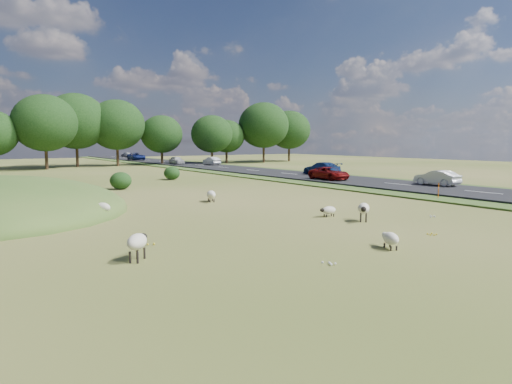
# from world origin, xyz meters

# --- Properties ---
(ground) EXTENTS (160.00, 160.00, 0.00)m
(ground) POSITION_xyz_m (0.00, 20.00, 0.00)
(ground) COLOR #43581B
(ground) RESTS_ON ground
(road) EXTENTS (8.00, 150.00, 0.25)m
(road) POSITION_xyz_m (20.00, 30.00, 0.12)
(road) COLOR black
(road) RESTS_ON ground
(treeline) EXTENTS (96.28, 14.66, 11.70)m
(treeline) POSITION_xyz_m (-1.06, 55.44, 6.57)
(treeline) COLOR black
(treeline) RESTS_ON ground
(shrubs) EXTENTS (23.33, 12.11, 1.49)m
(shrubs) POSITION_xyz_m (-3.54, 24.96, 0.72)
(shrubs) COLOR black
(shrubs) RESTS_ON ground
(marker_post) EXTENTS (0.06, 0.06, 1.20)m
(marker_post) POSITION_xyz_m (14.88, 0.30, 0.60)
(marker_post) COLOR #D8590C
(marker_post) RESTS_ON ground
(sheep_0) EXTENTS (0.82, 1.16, 0.64)m
(sheep_0) POSITION_xyz_m (0.40, -7.69, 0.41)
(sheep_0) COLOR beige
(sheep_0) RESTS_ON ground
(sheep_1) EXTENTS (1.16, 1.25, 0.94)m
(sheep_1) POSITION_xyz_m (-8.21, -4.06, 0.66)
(sheep_1) COLOR beige
(sheep_1) RESTS_ON ground
(sheep_2) EXTENTS (0.90, 1.39, 0.77)m
(sheep_2) POSITION_xyz_m (1.10, 8.13, 0.48)
(sheep_2) COLOR beige
(sheep_2) RESTS_ON ground
(sheep_3) EXTENTS (1.02, 0.53, 0.58)m
(sheep_3) POSITION_xyz_m (3.53, -0.84, 0.36)
(sheep_3) COLOR beige
(sheep_3) RESTS_ON ground
(sheep_4) EXTENTS (1.24, 1.20, 0.95)m
(sheep_4) POSITION_xyz_m (4.03, -2.91, 0.66)
(sheep_4) COLOR beige
(sheep_4) RESTS_ON ground
(sheep_5) EXTENTS (0.90, 1.23, 0.86)m
(sheep_5) POSITION_xyz_m (-6.89, 5.30, 0.60)
(sheep_5) COLOR beige
(sheep_5) RESTS_ON ground
(car_0) EXTENTS (1.56, 3.87, 1.32)m
(car_0) POSITION_xyz_m (18.10, 52.67, 0.91)
(car_0) COLOR silver
(car_0) RESTS_ON road
(car_1) EXTENTS (1.37, 3.92, 1.29)m
(car_1) POSITION_xyz_m (21.90, 47.22, 0.90)
(car_1) COLOR silver
(car_1) RESTS_ON road
(car_2) EXTENTS (1.72, 4.24, 1.23)m
(car_2) POSITION_xyz_m (21.90, 91.37, 0.86)
(car_2) COLOR #9D9FA4
(car_2) RESTS_ON road
(car_3) EXTENTS (2.05, 5.05, 1.46)m
(car_3) POSITION_xyz_m (21.90, 20.39, 0.98)
(car_3) COLOR navy
(car_3) RESTS_ON road
(car_4) EXTENTS (2.49, 5.40, 1.50)m
(car_4) POSITION_xyz_m (18.10, 73.05, 1.00)
(car_4) COLOR navy
(car_4) RESTS_ON road
(car_5) EXTENTS (2.10, 4.55, 1.26)m
(car_5) POSITION_xyz_m (18.10, 14.98, 0.88)
(car_5) COLOR maroon
(car_5) RESTS_ON road
(car_7) EXTENTS (1.39, 3.99, 1.32)m
(car_7) POSITION_xyz_m (21.90, 5.34, 0.91)
(car_7) COLOR silver
(car_7) RESTS_ON road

